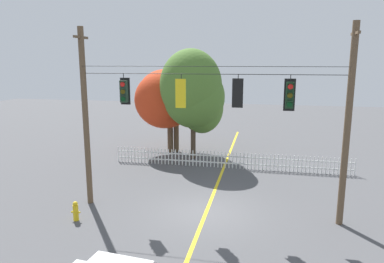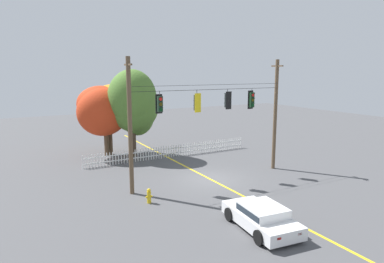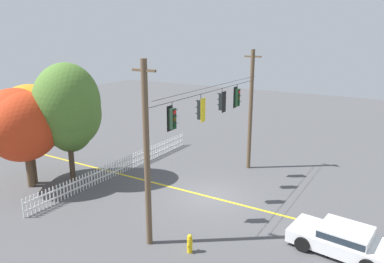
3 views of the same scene
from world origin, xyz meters
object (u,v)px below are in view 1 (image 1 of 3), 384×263
Objects in this scene: autumn_maple_mid at (177,97)px; traffic_signal_northbound_secondary at (290,95)px; autumn_oak_far_east at (194,94)px; fire_hydrant at (76,211)px; traffic_signal_westbound_side at (181,93)px; autumn_maple_near_fence at (166,96)px; traffic_signal_southbound_primary at (238,93)px; traffic_signal_eastbound_side at (124,91)px.

traffic_signal_northbound_secondary is at bearing -55.24° from autumn_maple_mid.
autumn_oak_far_east is 8.81× the size of fire_hydrant.
autumn_maple_mid is 12.47m from fire_hydrant.
traffic_signal_westbound_side is 4.29m from traffic_signal_northbound_secondary.
autumn_maple_mid reaches higher than traffic_signal_westbound_side.
traffic_signal_westbound_side is at bearing -70.57° from autumn_maple_near_fence.
traffic_signal_northbound_secondary reaches higher than fire_hydrant.
traffic_signal_southbound_primary is at bearing 0.01° from traffic_signal_westbound_side.
autumn_maple_mid is (-6.97, 10.05, -1.20)m from traffic_signal_northbound_secondary.
autumn_oak_far_east is (-5.42, 8.32, -0.79)m from traffic_signal_northbound_secondary.
traffic_signal_southbound_primary is at bearing -0.22° from traffic_signal_eastbound_side.
traffic_signal_westbound_side is 0.23× the size of autumn_maple_mid.
traffic_signal_southbound_primary is 0.18× the size of autumn_oak_far_east.
traffic_signal_westbound_side is at bearing -75.07° from autumn_maple_mid.
traffic_signal_southbound_primary is 8.12m from fire_hydrant.
traffic_signal_eastbound_side is 0.22× the size of autumn_maple_mid.
fire_hydrant is (-4.02, -1.83, -4.71)m from traffic_signal_westbound_side.
autumn_oak_far_east reaches higher than traffic_signal_westbound_side.
autumn_maple_mid is 2.35m from autumn_oak_far_east.
autumn_maple_near_fence is 2.61m from autumn_oak_far_east.
autumn_oak_far_east is (2.26, -1.27, 0.32)m from autumn_maple_near_fence.
traffic_signal_southbound_primary is (4.79, -0.02, 0.02)m from traffic_signal_eastbound_side.
traffic_signal_eastbound_side is at bearing -179.99° from traffic_signal_northbound_secondary.
autumn_maple_near_fence is 0.99× the size of autumn_maple_mid.
autumn_maple_mid is 7.27× the size of fire_hydrant.
autumn_maple_near_fence is 12.01m from fire_hydrant.
traffic_signal_westbound_side is 0.97× the size of traffic_signal_northbound_secondary.
traffic_signal_eastbound_side is at bearing -88.87° from autumn_maple_mid.
traffic_signal_northbound_secondary is 12.34m from autumn_maple_near_fence.
autumn_maple_near_fence is (-7.68, 9.60, -1.11)m from traffic_signal_northbound_secondary.
autumn_maple_mid is at bearing 91.13° from traffic_signal_eastbound_side.
autumn_oak_far_east is at bearing 80.78° from traffic_signal_eastbound_side.
traffic_signal_northbound_secondary is at bearing -56.91° from autumn_oak_far_east.
traffic_signal_westbound_side is 0.23× the size of autumn_maple_near_fence.
autumn_maple_near_fence is at bearing 109.43° from traffic_signal_westbound_side.
traffic_signal_northbound_secondary is 0.20× the size of autumn_oak_far_east.
traffic_signal_southbound_primary is (2.30, 0.00, 0.06)m from traffic_signal_westbound_side.
autumn_maple_mid reaches higher than traffic_signal_southbound_primary.
traffic_signal_eastbound_side is 0.23× the size of autumn_maple_near_fence.
traffic_signal_eastbound_side is at bearing -84.61° from autumn_maple_near_fence.
fire_hydrant is (-2.88, -10.17, -3.92)m from autumn_oak_far_east.
traffic_signal_eastbound_side is 0.18× the size of autumn_oak_far_east.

